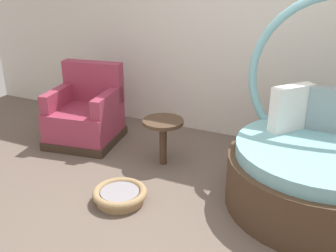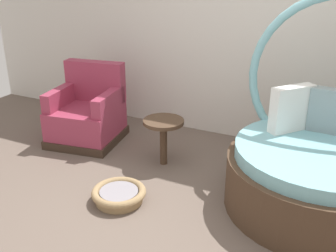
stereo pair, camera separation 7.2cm
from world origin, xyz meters
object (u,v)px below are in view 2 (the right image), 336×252
Objects in this scene: pet_basket at (119,194)px; side_table at (163,128)px; round_daybed at (320,165)px; red_armchair at (88,115)px.

side_table is at bearing 88.06° from pet_basket.
round_daybed is 1.85m from pet_basket.
round_daybed is at bearing -2.61° from side_table.
pet_basket is 0.98× the size of side_table.
red_armchair is 1.15m from side_table.
round_daybed reaches higher than side_table.
side_table reaches higher than pet_basket.
pet_basket is at bearing -42.65° from red_armchair.
side_table is at bearing -8.17° from red_armchair.
pet_basket is at bearing -91.94° from side_table.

